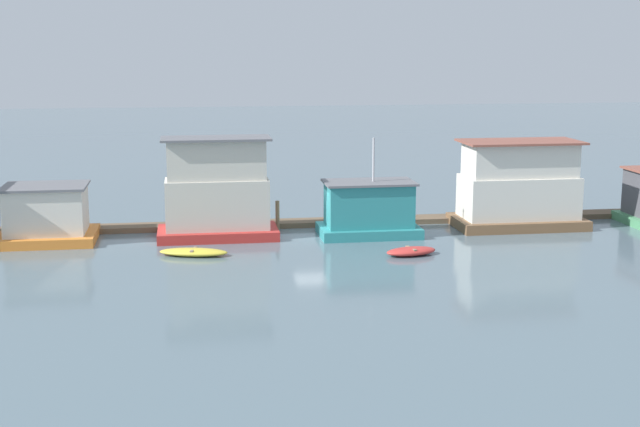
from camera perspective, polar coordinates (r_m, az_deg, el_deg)
ground_plane at (r=48.90m, az=-0.17°, el=-1.39°), size 200.00×200.00×0.00m
dock_walkway at (r=51.50m, az=-0.61°, el=-0.59°), size 59.60×1.52×0.30m
houseboat_orange at (r=49.21m, az=-17.10°, el=-0.14°), size 5.09×4.15×3.04m
houseboat_red at (r=48.12m, az=-6.61°, el=1.34°), size 6.44×3.27×5.45m
houseboat_teal at (r=48.63m, az=3.14°, el=0.21°), size 5.43×3.31×5.37m
houseboat_brown at (r=51.98m, az=12.60°, el=1.64°), size 7.31×4.03×4.95m
dinghy_yellow at (r=44.62m, az=-8.10°, el=-2.46°), size 3.60×1.96×0.37m
dinghy_red at (r=44.51m, az=5.85°, el=-2.42°), size 2.81×1.69×0.41m
mooring_post_centre at (r=50.15m, az=-2.74°, el=-0.12°), size 0.23×0.23×1.66m
mooring_post_near_right at (r=50.63m, az=-17.74°, el=-0.76°), size 0.29×0.29×1.26m
mooring_post_far_right at (r=50.18m, az=-14.75°, el=-0.17°), size 0.25×0.25×2.18m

